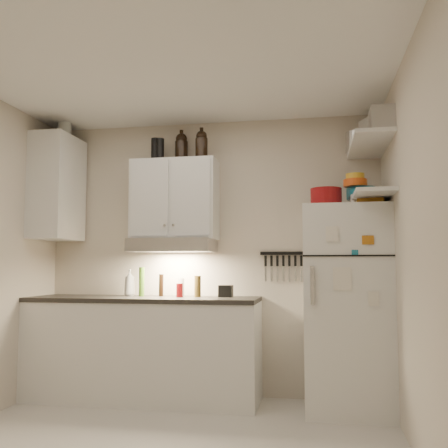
# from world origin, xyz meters

# --- Properties ---
(ceiling) EXTENTS (3.20, 3.00, 0.02)m
(ceiling) POSITION_xyz_m (0.00, 0.00, 2.61)
(ceiling) COLOR white
(ceiling) RESTS_ON ground
(back_wall) EXTENTS (3.20, 0.02, 2.60)m
(back_wall) POSITION_xyz_m (0.00, 1.51, 1.30)
(back_wall) COLOR beige
(back_wall) RESTS_ON ground
(right_wall) EXTENTS (0.02, 3.00, 2.60)m
(right_wall) POSITION_xyz_m (1.61, 0.00, 1.30)
(right_wall) COLOR beige
(right_wall) RESTS_ON ground
(base_cabinet) EXTENTS (2.10, 0.60, 0.88)m
(base_cabinet) POSITION_xyz_m (-0.55, 1.20, 0.44)
(base_cabinet) COLOR white
(base_cabinet) RESTS_ON floor
(countertop) EXTENTS (2.10, 0.62, 0.04)m
(countertop) POSITION_xyz_m (-0.55, 1.20, 0.90)
(countertop) COLOR #292623
(countertop) RESTS_ON base_cabinet
(upper_cabinet) EXTENTS (0.80, 0.33, 0.75)m
(upper_cabinet) POSITION_xyz_m (-0.30, 1.33, 1.83)
(upper_cabinet) COLOR white
(upper_cabinet) RESTS_ON back_wall
(side_cabinet) EXTENTS (0.33, 0.55, 1.00)m
(side_cabinet) POSITION_xyz_m (-1.44, 1.20, 1.95)
(side_cabinet) COLOR white
(side_cabinet) RESTS_ON left_wall
(range_hood) EXTENTS (0.76, 0.46, 0.12)m
(range_hood) POSITION_xyz_m (-0.30, 1.27, 1.39)
(range_hood) COLOR silver
(range_hood) RESTS_ON back_wall
(fridge) EXTENTS (0.70, 0.68, 1.70)m
(fridge) POSITION_xyz_m (1.25, 1.16, 0.85)
(fridge) COLOR white
(fridge) RESTS_ON floor
(shelf_hi) EXTENTS (0.30, 0.95, 0.03)m
(shelf_hi) POSITION_xyz_m (1.45, 1.02, 2.20)
(shelf_hi) COLOR white
(shelf_hi) RESTS_ON right_wall
(shelf_lo) EXTENTS (0.30, 0.95, 0.03)m
(shelf_lo) POSITION_xyz_m (1.45, 1.02, 1.76)
(shelf_lo) COLOR white
(shelf_lo) RESTS_ON right_wall
(knife_strip) EXTENTS (0.42, 0.02, 0.03)m
(knife_strip) POSITION_xyz_m (0.70, 1.49, 1.32)
(knife_strip) COLOR black
(knife_strip) RESTS_ON back_wall
(dutch_oven) EXTENTS (0.29, 0.29, 0.15)m
(dutch_oven) POSITION_xyz_m (1.09, 1.07, 1.78)
(dutch_oven) COLOR maroon
(dutch_oven) RESTS_ON fridge
(book_stack) EXTENTS (0.25, 0.29, 0.09)m
(book_stack) POSITION_xyz_m (1.46, 1.05, 1.74)
(book_stack) COLOR #B26616
(book_stack) RESTS_ON fridge
(spice_jar) EXTENTS (0.07, 0.07, 0.09)m
(spice_jar) POSITION_xyz_m (1.32, 1.03, 1.74)
(spice_jar) COLOR silver
(spice_jar) RESTS_ON fridge
(stock_pot) EXTENTS (0.27, 0.27, 0.18)m
(stock_pot) POSITION_xyz_m (1.41, 1.36, 2.31)
(stock_pot) COLOR silver
(stock_pot) RESTS_ON shelf_hi
(tin_a) EXTENTS (0.25, 0.24, 0.19)m
(tin_a) POSITION_xyz_m (1.49, 1.02, 2.31)
(tin_a) COLOR #AAAAAD
(tin_a) RESTS_ON shelf_hi
(tin_b) EXTENTS (0.19, 0.19, 0.19)m
(tin_b) POSITION_xyz_m (1.52, 0.68, 2.31)
(tin_b) COLOR #AAAAAD
(tin_b) RESTS_ON shelf_hi
(bowl_teal) EXTENTS (0.25, 0.25, 0.10)m
(bowl_teal) POSITION_xyz_m (1.40, 1.23, 1.83)
(bowl_teal) COLOR #186D88
(bowl_teal) RESTS_ON shelf_lo
(bowl_orange) EXTENTS (0.20, 0.20, 0.06)m
(bowl_orange) POSITION_xyz_m (1.34, 1.16, 1.91)
(bowl_orange) COLOR #F25616
(bowl_orange) RESTS_ON bowl_teal
(bowl_yellow) EXTENTS (0.16, 0.16, 0.05)m
(bowl_yellow) POSITION_xyz_m (1.34, 1.16, 1.96)
(bowl_yellow) COLOR yellow
(bowl_yellow) RESTS_ON bowl_orange
(plates) EXTENTS (0.26, 0.26, 0.06)m
(plates) POSITION_xyz_m (1.40, 1.09, 1.80)
(plates) COLOR #186D88
(plates) RESTS_ON shelf_lo
(growler_a) EXTENTS (0.16, 0.16, 0.29)m
(growler_a) POSITION_xyz_m (-0.26, 1.41, 2.35)
(growler_a) COLOR black
(growler_a) RESTS_ON upper_cabinet
(growler_b) EXTENTS (0.12, 0.12, 0.27)m
(growler_b) POSITION_xyz_m (-0.03, 1.29, 2.34)
(growler_b) COLOR black
(growler_b) RESTS_ON upper_cabinet
(thermos_a) EXTENTS (0.10, 0.10, 0.22)m
(thermos_a) POSITION_xyz_m (-0.45, 1.33, 2.31)
(thermos_a) COLOR black
(thermos_a) RESTS_ON upper_cabinet
(thermos_b) EXTENTS (0.10, 0.10, 0.23)m
(thermos_b) POSITION_xyz_m (-0.51, 1.36, 2.32)
(thermos_b) COLOR black
(thermos_b) RESTS_ON upper_cabinet
(side_jar) EXTENTS (0.15, 0.15, 0.18)m
(side_jar) POSITION_xyz_m (-1.40, 1.25, 2.54)
(side_jar) COLOR silver
(side_jar) RESTS_ON side_cabinet
(soap_bottle) EXTENTS (0.14, 0.14, 0.28)m
(soap_bottle) POSITION_xyz_m (-0.73, 1.31, 1.06)
(soap_bottle) COLOR white
(soap_bottle) RESTS_ON countertop
(pepper_mill) EXTENTS (0.07, 0.07, 0.19)m
(pepper_mill) POSITION_xyz_m (-0.06, 1.28, 1.02)
(pepper_mill) COLOR brown
(pepper_mill) RESTS_ON countertop
(oil_bottle) EXTENTS (0.07, 0.07, 0.27)m
(oil_bottle) POSITION_xyz_m (-0.61, 1.30, 1.06)
(oil_bottle) COLOR #3D691A
(oil_bottle) RESTS_ON countertop
(vinegar_bottle) EXTENTS (0.05, 0.05, 0.21)m
(vinegar_bottle) POSITION_xyz_m (-0.42, 1.32, 1.02)
(vinegar_bottle) COLOR black
(vinegar_bottle) RESTS_ON countertop
(clear_bottle) EXTENTS (0.07, 0.07, 0.17)m
(clear_bottle) POSITION_xyz_m (-0.23, 1.34, 1.00)
(clear_bottle) COLOR silver
(clear_bottle) RESTS_ON countertop
(red_jar) EXTENTS (0.07, 0.07, 0.12)m
(red_jar) POSITION_xyz_m (-0.22, 1.21, 0.98)
(red_jar) COLOR maroon
(red_jar) RESTS_ON countertop
(caddy) EXTENTS (0.13, 0.09, 0.11)m
(caddy) POSITION_xyz_m (0.19, 1.32, 0.97)
(caddy) COLOR black
(caddy) RESTS_ON countertop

